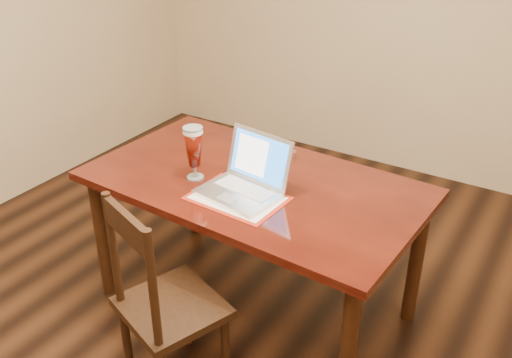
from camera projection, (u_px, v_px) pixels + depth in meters
The scene contains 2 objects.
dining_table at pixel (252, 196), 2.83m from camera, with size 1.69×1.01×1.04m.
dining_chair at pixel (164, 305), 2.45m from camera, with size 0.53×0.52×0.98m.
Camera 1 is at (1.17, -1.61, 2.10)m, focal length 40.00 mm.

